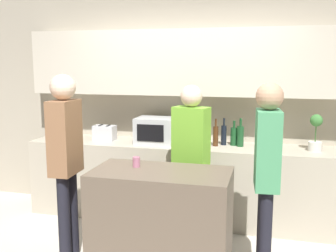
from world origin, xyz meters
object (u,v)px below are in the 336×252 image
at_px(potted_plant, 316,133).
at_px(bottle_2, 234,136).
at_px(bottle_1, 224,135).
at_px(person_left, 191,152).
at_px(bottle_0, 216,136).
at_px(person_right, 66,152).
at_px(microwave, 159,130).
at_px(toaster, 105,133).
at_px(bottle_3, 240,136).
at_px(person_center, 267,166).
at_px(cup_0, 136,162).

xyz_separation_m(potted_plant, bottle_2, (-0.86, 0.08, -0.09)).
distance_m(bottle_1, person_left, 0.76).
relative_size(bottle_0, person_right, 0.18).
distance_m(microwave, toaster, 0.69).
bearing_deg(person_right, bottle_3, 129.56).
bearing_deg(person_right, person_center, 91.24).
relative_size(bottle_2, person_right, 0.16).
relative_size(toaster, person_right, 0.15).
distance_m(bottle_0, person_left, 0.67).
bearing_deg(bottle_2, bottle_1, -176.27).
relative_size(bottle_0, person_left, 0.19).
bearing_deg(bottle_2, potted_plant, -5.53).
relative_size(cup_0, person_left, 0.06).
bearing_deg(person_right, bottle_0, 134.47).
height_order(microwave, bottle_1, bottle_1).
xyz_separation_m(bottle_2, person_right, (-1.38, -1.34, 0.03)).
bearing_deg(potted_plant, bottle_0, -179.83).
bearing_deg(bottle_3, cup_0, -124.82).
distance_m(microwave, bottle_3, 0.94).
bearing_deg(bottle_1, person_center, -68.49).
bearing_deg(bottle_0, person_left, -103.89).
height_order(potted_plant, person_center, person_center).
relative_size(toaster, bottle_3, 0.81).
bearing_deg(microwave, bottle_0, -0.14).
height_order(microwave, person_left, person_left).
relative_size(toaster, potted_plant, 0.66).
relative_size(microwave, potted_plant, 1.32).
bearing_deg(bottle_0, person_center, -63.72).
xyz_separation_m(toaster, bottle_2, (1.55, 0.08, 0.02)).
xyz_separation_m(bottle_0, person_center, (0.57, -1.15, -0.02)).
bearing_deg(person_left, bottle_0, -89.30).
bearing_deg(person_left, microwave, -37.46).
bearing_deg(toaster, potted_plant, -0.00).
distance_m(toaster, bottle_0, 1.35).
relative_size(bottle_0, bottle_2, 1.10).
xyz_separation_m(bottle_0, bottle_1, (0.08, 0.08, 0.00)).
bearing_deg(bottle_3, potted_plant, -3.00).
distance_m(bottle_1, bottle_2, 0.11).
relative_size(potted_plant, person_right, 0.23).
bearing_deg(person_left, bottle_3, -107.48).
bearing_deg(bottle_2, person_left, -115.98).
xyz_separation_m(toaster, person_left, (1.19, -0.65, -0.03)).
distance_m(person_left, person_right, 1.19).
height_order(microwave, cup_0, microwave).
distance_m(potted_plant, person_right, 2.57).
height_order(microwave, bottle_3, bottle_3).
bearing_deg(toaster, bottle_3, 1.46).
bearing_deg(bottle_0, bottle_1, 43.67).
bearing_deg(toaster, bottle_2, 3.10).
relative_size(potted_plant, bottle_1, 1.27).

